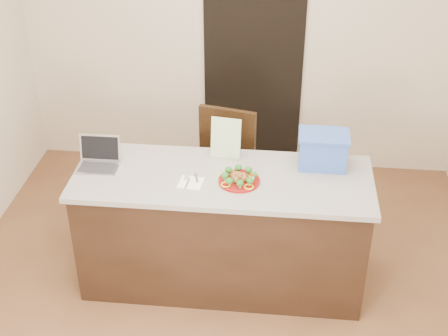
# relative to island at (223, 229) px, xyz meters

# --- Properties ---
(ground) EXTENTS (4.00, 4.00, 0.00)m
(ground) POSITION_rel_island_xyz_m (0.00, -0.25, -0.46)
(ground) COLOR brown
(ground) RESTS_ON ground
(room_shell) EXTENTS (4.00, 4.00, 4.00)m
(room_shell) POSITION_rel_island_xyz_m (0.00, -0.25, 1.16)
(room_shell) COLOR white
(room_shell) RESTS_ON ground
(doorway) EXTENTS (0.90, 0.02, 2.00)m
(doorway) POSITION_rel_island_xyz_m (0.10, 1.73, 0.54)
(doorway) COLOR black
(doorway) RESTS_ON ground
(island) EXTENTS (2.06, 0.76, 0.92)m
(island) POSITION_rel_island_xyz_m (0.00, 0.00, 0.00)
(island) COLOR black
(island) RESTS_ON ground
(plate) EXTENTS (0.28, 0.28, 0.02)m
(plate) POSITION_rel_island_xyz_m (0.12, -0.06, 0.47)
(plate) COLOR maroon
(plate) RESTS_ON island
(meatballs) EXTENTS (0.11, 0.11, 0.04)m
(meatballs) POSITION_rel_island_xyz_m (0.12, -0.06, 0.50)
(meatballs) COLOR brown
(meatballs) RESTS_ON plate
(broccoli) EXTENTS (0.24, 0.24, 0.04)m
(broccoli) POSITION_rel_island_xyz_m (0.12, -0.06, 0.51)
(broccoli) COLOR #165516
(broccoli) RESTS_ON plate
(pepper_rings) EXTENTS (0.23, 0.23, 0.01)m
(pepper_rings) POSITION_rel_island_xyz_m (0.12, -0.06, 0.48)
(pepper_rings) COLOR yellow
(pepper_rings) RESTS_ON plate
(napkin) EXTENTS (0.17, 0.17, 0.01)m
(napkin) POSITION_rel_island_xyz_m (-0.20, -0.11, 0.46)
(napkin) COLOR white
(napkin) RESTS_ON island
(fork) EXTENTS (0.04, 0.16, 0.00)m
(fork) POSITION_rel_island_xyz_m (-0.22, -0.10, 0.47)
(fork) COLOR silver
(fork) RESTS_ON napkin
(knife) EXTENTS (0.05, 0.21, 0.01)m
(knife) POSITION_rel_island_xyz_m (-0.17, -0.13, 0.47)
(knife) COLOR white
(knife) RESTS_ON napkin
(yogurt_bottle) EXTENTS (0.03, 0.03, 0.07)m
(yogurt_bottle) POSITION_rel_island_xyz_m (0.21, -0.07, 0.49)
(yogurt_bottle) COLOR white
(yogurt_bottle) RESTS_ON island
(laptop) EXTENTS (0.29, 0.23, 0.21)m
(laptop) POSITION_rel_island_xyz_m (-0.88, 0.06, 0.51)
(laptop) COLOR silver
(laptop) RESTS_ON island
(leaflet) EXTENTS (0.22, 0.08, 0.31)m
(leaflet) POSITION_rel_island_xyz_m (-0.00, 0.26, 0.61)
(leaflet) COLOR white
(leaflet) RESTS_ON island
(blue_box) EXTENTS (0.35, 0.25, 0.25)m
(blue_box) POSITION_rel_island_xyz_m (0.68, 0.22, 0.58)
(blue_box) COLOR #3257B7
(blue_box) RESTS_ON island
(chair) EXTENTS (0.56, 0.56, 1.05)m
(chair) POSITION_rel_island_xyz_m (-0.04, 0.65, 0.14)
(chair) COLOR #301D0E
(chair) RESTS_ON ground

